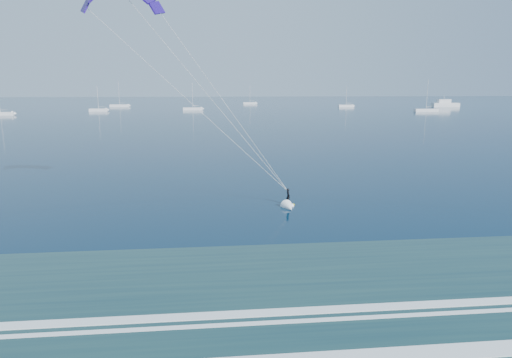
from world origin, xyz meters
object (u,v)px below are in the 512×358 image
object	(u,v)px
sailboat_3	(193,109)
sailboat_5	(346,106)
kitesurfer_rig	(210,98)
sailboat_1	(99,110)
sailboat_4	(250,103)
sailboat_0	(0,113)
sailboat_2	(120,105)
sailboat_6	(426,110)
motor_yacht	(445,104)

from	to	relation	value
sailboat_3	sailboat_5	bearing A→B (deg)	16.10
kitesurfer_rig	sailboat_1	distance (m)	168.95
sailboat_4	sailboat_0	bearing A→B (deg)	-137.33
sailboat_0	sailboat_3	size ratio (longest dim) A/B	1.11
sailboat_2	sailboat_6	distance (m)	148.72
sailboat_1	sailboat_2	bearing A→B (deg)	89.08
kitesurfer_rig	sailboat_2	bearing A→B (deg)	102.46
sailboat_6	kitesurfer_rig	bearing A→B (deg)	-121.82
sailboat_1	sailboat_6	bearing A→B (deg)	-6.71
motor_yacht	sailboat_2	size ratio (longest dim) A/B	1.05
sailboat_1	sailboat_2	xyz separation A→B (m)	(0.70, 43.64, 0.02)
sailboat_0	sailboat_3	xyz separation A→B (m)	(69.05, 29.39, -0.01)
sailboat_5	sailboat_6	world-z (taller)	sailboat_6
kitesurfer_rig	sailboat_2	xyz separation A→B (m)	(-45.51, 205.90, -9.01)
sailboat_2	sailboat_3	world-z (taller)	sailboat_2
kitesurfer_rig	sailboat_3	distance (m)	169.01
sailboat_1	motor_yacht	bearing A→B (deg)	8.53
sailboat_3	sailboat_0	bearing A→B (deg)	-156.95
sailboat_0	sailboat_4	bearing A→B (deg)	42.67
motor_yacht	sailboat_6	bearing A→B (deg)	-126.30
sailboat_0	sailboat_3	bearing A→B (deg)	23.05
sailboat_4	sailboat_6	size ratio (longest dim) A/B	0.81
sailboat_0	sailboat_4	distance (m)	136.49
kitesurfer_rig	sailboat_4	size ratio (longest dim) A/B	1.77
sailboat_6	sailboat_1	bearing A→B (deg)	173.29
sailboat_3	sailboat_4	world-z (taller)	sailboat_3
sailboat_1	sailboat_5	distance (m)	119.51
kitesurfer_rig	sailboat_6	distance (m)	172.24
sailboat_0	sailboat_5	distance (m)	154.63
motor_yacht	sailboat_0	world-z (taller)	sailboat_0
sailboat_2	sailboat_4	xyz separation A→B (m)	(69.93, 25.84, -0.01)
kitesurfer_rig	sailboat_3	bearing A→B (deg)	92.34
sailboat_5	sailboat_1	bearing A→B (deg)	-166.19
sailboat_0	sailboat_1	distance (m)	37.60
motor_yacht	sailboat_4	world-z (taller)	sailboat_4
kitesurfer_rig	sailboat_5	bearing A→B (deg)	69.89
sailboat_2	sailboat_4	world-z (taller)	sailboat_2
sailboat_0	sailboat_1	size ratio (longest dim) A/B	1.25
sailboat_1	sailboat_4	distance (m)	99.08
kitesurfer_rig	sailboat_6	size ratio (longest dim) A/B	1.44
sailboat_4	sailboat_6	distance (m)	108.24
sailboat_1	sailboat_6	xyz separation A→B (m)	(136.90, -16.10, 0.02)
kitesurfer_rig	sailboat_1	xyz separation A→B (m)	(-46.21, 162.26, -9.03)
kitesurfer_rig	motor_yacht	world-z (taller)	kitesurfer_rig
motor_yacht	sailboat_6	size ratio (longest dim) A/B	1.04
sailboat_1	sailboat_3	distance (m)	39.83
sailboat_3	sailboat_4	size ratio (longest dim) A/B	1.10
sailboat_3	sailboat_6	size ratio (longest dim) A/B	0.90
motor_yacht	sailboat_1	xyz separation A→B (m)	(-167.14, -25.07, -0.83)
sailboat_0	sailboat_6	bearing A→B (deg)	2.38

